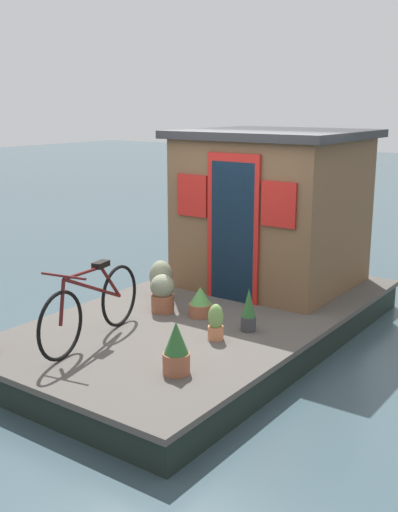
{
  "coord_description": "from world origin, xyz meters",
  "views": [
    {
      "loc": [
        -5.74,
        -3.97,
        2.73
      ],
      "look_at": [
        -0.2,
        0.0,
        1.06
      ],
      "focal_mm": 43.92,
      "sensor_mm": 36.0,
      "label": 1
    }
  ],
  "objects_px": {
    "potted_plant_rosemary": "(200,302)",
    "potted_plant_lavender": "(216,323)",
    "potted_plant_ivy": "(161,279)",
    "bicycle": "(92,306)",
    "potted_plant_succulent": "(176,349)",
    "houseboat_cabin": "(272,208)",
    "potted_plant_basil": "(163,293)",
    "potted_plant_geranium": "(249,311)"
  },
  "relations": [
    {
      "from": "houseboat_cabin",
      "to": "potted_plant_rosemary",
      "type": "bearing_deg",
      "value": -178.93
    },
    {
      "from": "potted_plant_rosemary",
      "to": "potted_plant_lavender",
      "type": "bearing_deg",
      "value": -132.13
    },
    {
      "from": "bicycle",
      "to": "potted_plant_geranium",
      "type": "distance_m",
      "value": 1.64
    },
    {
      "from": "bicycle",
      "to": "potted_plant_basil",
      "type": "relative_size",
      "value": 3.77
    },
    {
      "from": "potted_plant_lavender",
      "to": "potted_plant_succulent",
      "type": "bearing_deg",
      "value": -168.46
    },
    {
      "from": "bicycle",
      "to": "potted_plant_ivy",
      "type": "distance_m",
      "value": 1.54
    },
    {
      "from": "potted_plant_rosemary",
      "to": "potted_plant_ivy",
      "type": "bearing_deg",
      "value": 73.0
    },
    {
      "from": "potted_plant_rosemary",
      "to": "potted_plant_basil",
      "type": "relative_size",
      "value": 0.77
    },
    {
      "from": "houseboat_cabin",
      "to": "potted_plant_ivy",
      "type": "relative_size",
      "value": 4.5
    },
    {
      "from": "potted_plant_basil",
      "to": "houseboat_cabin",
      "type": "bearing_deg",
      "value": -13.04
    },
    {
      "from": "potted_plant_basil",
      "to": "potted_plant_geranium",
      "type": "bearing_deg",
      "value": -87.91
    },
    {
      "from": "houseboat_cabin",
      "to": "potted_plant_rosemary",
      "type": "xyz_separation_m",
      "value": [
        -1.68,
        -0.03,
        -0.86
      ]
    },
    {
      "from": "houseboat_cabin",
      "to": "potted_plant_basil",
      "type": "distance_m",
      "value": 2.02
    },
    {
      "from": "potted_plant_geranium",
      "to": "potted_plant_rosemary",
      "type": "xyz_separation_m",
      "value": [
        0.08,
        0.69,
        -0.06
      ]
    },
    {
      "from": "potted_plant_succulent",
      "to": "potted_plant_rosemary",
      "type": "bearing_deg",
      "value": 27.65
    },
    {
      "from": "potted_plant_ivy",
      "to": "potted_plant_lavender",
      "type": "distance_m",
      "value": 1.5
    },
    {
      "from": "potted_plant_geranium",
      "to": "potted_plant_rosemary",
      "type": "height_order",
      "value": "potted_plant_geranium"
    },
    {
      "from": "potted_plant_rosemary",
      "to": "potted_plant_succulent",
      "type": "relative_size",
      "value": 0.71
    },
    {
      "from": "potted_plant_ivy",
      "to": "potted_plant_geranium",
      "type": "distance_m",
      "value": 1.49
    },
    {
      "from": "potted_plant_ivy",
      "to": "potted_plant_basil",
      "type": "bearing_deg",
      "value": -138.9
    },
    {
      "from": "bicycle",
      "to": "potted_plant_rosemary",
      "type": "distance_m",
      "value": 1.36
    },
    {
      "from": "potted_plant_lavender",
      "to": "potted_plant_ivy",
      "type": "bearing_deg",
      "value": 60.95
    },
    {
      "from": "potted_plant_lavender",
      "to": "potted_plant_rosemary",
      "type": "height_order",
      "value": "potted_plant_lavender"
    },
    {
      "from": "potted_plant_geranium",
      "to": "potted_plant_succulent",
      "type": "height_order",
      "value": "potted_plant_succulent"
    },
    {
      "from": "potted_plant_geranium",
      "to": "potted_plant_succulent",
      "type": "xyz_separation_m",
      "value": [
        -1.31,
        -0.04,
        0.01
      ]
    },
    {
      "from": "potted_plant_rosemary",
      "to": "bicycle",
      "type": "bearing_deg",
      "value": 160.87
    },
    {
      "from": "potted_plant_lavender",
      "to": "potted_plant_basil",
      "type": "height_order",
      "value": "potted_plant_basil"
    },
    {
      "from": "potted_plant_ivy",
      "to": "potted_plant_basil",
      "type": "height_order",
      "value": "potted_plant_ivy"
    },
    {
      "from": "bicycle",
      "to": "potted_plant_succulent",
      "type": "height_order",
      "value": "bicycle"
    },
    {
      "from": "houseboat_cabin",
      "to": "potted_plant_ivy",
      "type": "xyz_separation_m",
      "value": [
        -1.45,
        0.73,
        -0.77
      ]
    },
    {
      "from": "potted_plant_lavender",
      "to": "potted_plant_geranium",
      "type": "relative_size",
      "value": 0.8
    },
    {
      "from": "houseboat_cabin",
      "to": "potted_plant_lavender",
      "type": "relative_size",
      "value": 5.89
    },
    {
      "from": "potted_plant_geranium",
      "to": "potted_plant_basil",
      "type": "relative_size",
      "value": 1.05
    },
    {
      "from": "potted_plant_ivy",
      "to": "potted_plant_succulent",
      "type": "height_order",
      "value": "potted_plant_ivy"
    },
    {
      "from": "potted_plant_lavender",
      "to": "potted_plant_rosemary",
      "type": "relative_size",
      "value": 1.1
    },
    {
      "from": "potted_plant_ivy",
      "to": "potted_plant_succulent",
      "type": "xyz_separation_m",
      "value": [
        -1.63,
        -1.49,
        -0.03
      ]
    },
    {
      "from": "houseboat_cabin",
      "to": "potted_plant_rosemary",
      "type": "height_order",
      "value": "houseboat_cabin"
    },
    {
      "from": "potted_plant_basil",
      "to": "bicycle",
      "type": "bearing_deg",
      "value": -179.51
    },
    {
      "from": "bicycle",
      "to": "potted_plant_ivy",
      "type": "height_order",
      "value": "bicycle"
    },
    {
      "from": "bicycle",
      "to": "potted_plant_lavender",
      "type": "relative_size",
      "value": 4.45
    },
    {
      "from": "potted_plant_ivy",
      "to": "potted_plant_rosemary",
      "type": "height_order",
      "value": "potted_plant_ivy"
    },
    {
      "from": "bicycle",
      "to": "houseboat_cabin",
      "type": "bearing_deg",
      "value": -7.89
    }
  ]
}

